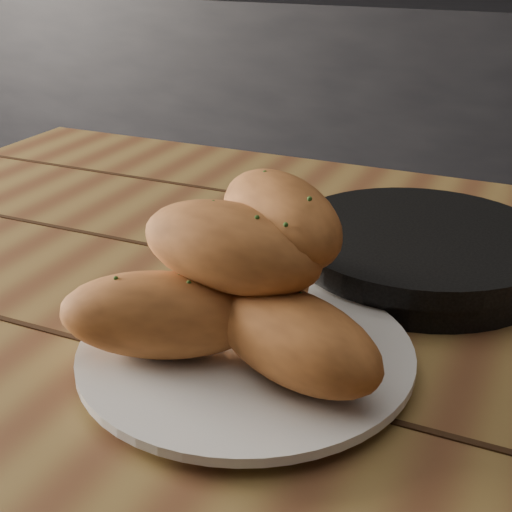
# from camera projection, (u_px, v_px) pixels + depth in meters

# --- Properties ---
(counter) EXTENTS (2.80, 0.60, 0.90)m
(counter) POSITION_uv_depth(u_px,v_px,m) (344.00, 145.00, 2.29)
(counter) COLOR black
(counter) RESTS_ON ground
(table) EXTENTS (1.41, 0.98, 0.75)m
(table) POSITION_uv_depth(u_px,v_px,m) (341.00, 425.00, 0.66)
(table) COLOR brown
(table) RESTS_ON ground
(plate) EXTENTS (0.27, 0.27, 0.02)m
(plate) POSITION_uv_depth(u_px,v_px,m) (246.00, 355.00, 0.58)
(plate) COLOR silver
(plate) RESTS_ON table
(bread_rolls) EXTENTS (0.28, 0.24, 0.14)m
(bread_rolls) POSITION_uv_depth(u_px,v_px,m) (245.00, 280.00, 0.56)
(bread_rolls) COLOR #C77337
(bread_rolls) RESTS_ON plate
(skillet) EXTENTS (0.40, 0.27, 0.05)m
(skillet) POSITION_uv_depth(u_px,v_px,m) (421.00, 250.00, 0.74)
(skillet) COLOR black
(skillet) RESTS_ON table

